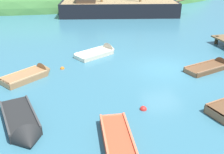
{
  "coord_description": "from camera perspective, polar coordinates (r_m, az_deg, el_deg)",
  "views": [
    {
      "loc": [
        -7.27,
        -13.66,
        6.57
      ],
      "look_at": [
        -3.76,
        -1.01,
        0.35
      ],
      "focal_mm": 41.03,
      "sensor_mm": 36.0,
      "label": 1
    }
  ],
  "objects": [
    {
      "name": "buoy_red",
      "position": [
        12.29,
        6.96,
        -7.17
      ],
      "size": [
        0.34,
        0.34,
        0.34
      ],
      "primitive_type": "sphere",
      "color": "red",
      "rests_on": "ground"
    },
    {
      "name": "rowboat_portside",
      "position": [
        11.53,
        -19.3,
        -10.23
      ],
      "size": [
        1.99,
        3.79,
        1.2
      ],
      "rotation": [
        0.0,
        0.0,
        4.94
      ],
      "color": "black",
      "rests_on": "ground"
    },
    {
      "name": "rowboat_outer_right",
      "position": [
        9.65,
        1.92,
        -16.43
      ],
      "size": [
        1.52,
        3.96,
        1.02
      ],
      "rotation": [
        0.0,
        0.0,
        4.59
      ],
      "color": "#C64C2D",
      "rests_on": "ground"
    },
    {
      "name": "sailing_ship",
      "position": [
        31.93,
        1.31,
        14.6
      ],
      "size": [
        16.67,
        7.09,
        11.98
      ],
      "rotation": [
        0.0,
        0.0,
        -0.24
      ],
      "color": "black",
      "rests_on": "ground"
    },
    {
      "name": "shore_hill",
      "position": [
        45.05,
        -9.61,
        16.65
      ],
      "size": [
        53.3,
        23.04,
        11.13
      ],
      "primitive_type": "ellipsoid",
      "color": "#477F3D",
      "rests_on": "ground"
    },
    {
      "name": "buoy_orange",
      "position": [
        16.78,
        -11.02,
        1.82
      ],
      "size": [
        0.28,
        0.28,
        0.28
      ],
      "primitive_type": "sphere",
      "color": "orange",
      "rests_on": "ground"
    },
    {
      "name": "ground_plane",
      "position": [
        16.82,
        11.49,
        1.83
      ],
      "size": [
        120.0,
        120.0,
        0.0
      ],
      "primitive_type": "plane",
      "color": "teal"
    },
    {
      "name": "rowboat_near_dock",
      "position": [
        17.7,
        21.45,
        2.02
      ],
      "size": [
        3.59,
        1.93,
        1.08
      ],
      "rotation": [
        0.0,
        0.0,
        0.25
      ],
      "color": "brown",
      "rests_on": "ground"
    },
    {
      "name": "rowboat_far",
      "position": [
        19.03,
        -2.46,
        5.41
      ],
      "size": [
        3.56,
        2.61,
        1.23
      ],
      "rotation": [
        0.0,
        0.0,
        0.46
      ],
      "color": "beige",
      "rests_on": "ground"
    },
    {
      "name": "rowboat_outer_left",
      "position": [
        16.03,
        -17.33,
        0.38
      ],
      "size": [
        3.23,
        2.7,
        1.14
      ],
      "rotation": [
        0.0,
        0.0,
        0.59
      ],
      "color": "#9E7047",
      "rests_on": "ground"
    }
  ]
}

